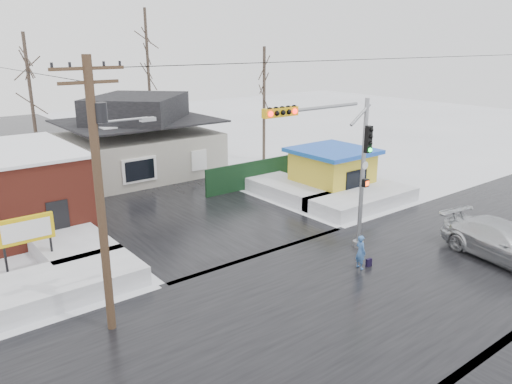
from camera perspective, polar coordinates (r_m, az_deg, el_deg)
ground at (r=19.79m, az=10.56°, el=-11.67°), size 120.00×120.00×0.00m
road_ns at (r=19.79m, az=10.56°, el=-11.64°), size 10.00×120.00×0.02m
road_ew at (r=19.79m, az=10.56°, el=-11.64°), size 120.00×10.00×0.02m
snowbank_nw at (r=20.78m, az=-22.56°, el=-10.08°), size 7.00×3.00×0.80m
snowbank_ne at (r=30.20m, az=12.06°, el=-0.80°), size 7.00×3.00×0.80m
snowbank_nside_w at (r=25.70m, az=-21.44°, el=-4.78°), size 3.00×8.00×0.80m
snowbank_nside_e at (r=32.16m, az=2.94°, el=0.64°), size 3.00×8.00×0.80m
traffic_signal at (r=21.77m, az=9.64°, el=3.82°), size 6.05×0.68×7.00m
utility_pole at (r=16.27m, az=-17.33°, el=0.96°), size 3.15×0.44×9.00m
marquee_sign at (r=22.45m, az=-24.79°, el=-4.12°), size 2.20×0.21×2.55m
house at (r=37.22m, az=-13.20°, el=5.96°), size 10.40×8.40×5.76m
kiosk at (r=32.17m, az=8.69°, el=2.44°), size 4.60×4.60×2.88m
fence at (r=33.20m, az=0.04°, el=2.08°), size 8.00×0.12×1.80m
tree_far_left at (r=38.42m, az=-24.73°, el=13.26°), size 3.00×3.00×10.00m
tree_far_mid at (r=43.75m, az=-12.42°, el=16.70°), size 3.00×3.00×12.00m
tree_far_right at (r=40.29m, az=0.94°, el=13.70°), size 3.00×3.00×9.00m
pedestrian at (r=21.82m, az=11.86°, el=-6.77°), size 0.44×0.59×1.50m
car at (r=24.71m, az=26.51°, el=-5.19°), size 3.18×6.02×1.66m
shopping_bag at (r=22.30m, az=12.77°, el=-7.91°), size 0.29×0.15×0.35m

